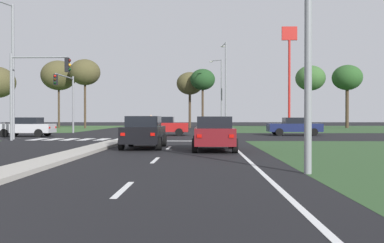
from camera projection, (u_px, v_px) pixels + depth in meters
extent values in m
plane|color=black|center=(139.00, 136.00, 33.90)|extent=(200.00, 200.00, 0.00)
cube|color=#2D4C28|center=(346.00, 128.00, 57.78)|extent=(35.00, 35.00, 0.01)
cube|color=#ADA89E|center=(60.00, 158.00, 14.90)|extent=(1.20, 22.00, 0.14)
cube|color=#ADA89E|center=(166.00, 128.00, 58.89)|extent=(1.20, 36.00, 0.14)
cube|color=silver|center=(123.00, 189.00, 8.76)|extent=(0.14, 2.00, 0.01)
cube|color=silver|center=(155.00, 160.00, 14.75)|extent=(0.14, 2.00, 0.01)
cube|color=silver|center=(169.00, 148.00, 20.75)|extent=(0.14, 2.00, 0.01)
cube|color=silver|center=(245.00, 157.00, 15.74)|extent=(0.14, 24.00, 0.01)
cube|color=silver|center=(181.00, 141.00, 26.81)|extent=(6.40, 0.50, 0.01)
cube|color=silver|center=(38.00, 139.00, 28.85)|extent=(0.70, 2.80, 0.01)
cube|color=silver|center=(54.00, 139.00, 28.82)|extent=(0.70, 2.80, 0.01)
cube|color=silver|center=(70.00, 139.00, 28.80)|extent=(0.70, 2.80, 0.01)
cube|color=silver|center=(86.00, 139.00, 28.77)|extent=(0.70, 2.80, 0.01)
cube|color=silver|center=(102.00, 139.00, 28.74)|extent=(0.70, 2.80, 0.01)
cube|color=silver|center=(119.00, 139.00, 28.71)|extent=(0.70, 2.80, 0.01)
cube|color=silver|center=(135.00, 139.00, 28.69)|extent=(0.70, 2.80, 0.01)
cube|color=#B7B7BC|center=(26.00, 128.00, 33.02)|extent=(4.28, 1.81, 0.71)
cube|color=black|center=(28.00, 121.00, 33.01)|extent=(1.97, 1.59, 0.52)
cube|color=red|center=(50.00, 128.00, 32.28)|extent=(0.04, 0.20, 0.14)
cube|color=red|center=(56.00, 127.00, 33.65)|extent=(0.04, 0.20, 0.14)
cylinder|color=black|center=(4.00, 133.00, 32.15)|extent=(0.64, 0.22, 0.64)
cylinder|color=black|center=(15.00, 132.00, 33.96)|extent=(0.64, 0.22, 0.64)
cylinder|color=black|center=(39.00, 133.00, 32.09)|extent=(0.64, 0.22, 0.64)
cylinder|color=black|center=(47.00, 132.00, 33.89)|extent=(0.64, 0.22, 0.64)
cube|color=slate|center=(141.00, 124.00, 50.31)|extent=(1.74, 4.21, 0.73)
cube|color=black|center=(142.00, 119.00, 50.45)|extent=(1.53, 1.94, 0.52)
cube|color=red|center=(149.00, 124.00, 52.42)|extent=(0.20, 0.04, 0.14)
cube|color=red|center=(139.00, 124.00, 52.45)|extent=(0.20, 0.04, 0.14)
cylinder|color=black|center=(147.00, 128.00, 48.94)|extent=(0.22, 0.64, 0.64)
cylinder|color=black|center=(133.00, 128.00, 48.98)|extent=(0.22, 0.64, 0.64)
cylinder|color=black|center=(150.00, 127.00, 51.64)|extent=(0.22, 0.64, 0.64)
cylinder|color=black|center=(136.00, 127.00, 51.68)|extent=(0.22, 0.64, 0.64)
cube|color=maroon|center=(214.00, 136.00, 19.11)|extent=(1.76, 4.12, 0.75)
cube|color=black|center=(214.00, 122.00, 18.96)|extent=(1.55, 1.89, 0.52)
cube|color=red|center=(199.00, 136.00, 17.05)|extent=(0.20, 0.04, 0.14)
cube|color=red|center=(231.00, 136.00, 17.02)|extent=(0.20, 0.04, 0.14)
cylinder|color=black|center=(195.00, 142.00, 20.46)|extent=(0.22, 0.64, 0.64)
cylinder|color=black|center=(231.00, 142.00, 20.41)|extent=(0.22, 0.64, 0.64)
cylinder|color=black|center=(195.00, 146.00, 17.82)|extent=(0.22, 0.64, 0.64)
cylinder|color=black|center=(235.00, 146.00, 17.78)|extent=(0.22, 0.64, 0.64)
cube|color=black|center=(144.00, 134.00, 20.53)|extent=(1.78, 4.11, 0.77)
cube|color=black|center=(144.00, 121.00, 20.37)|extent=(1.57, 1.89, 0.52)
cube|color=red|center=(123.00, 134.00, 18.47)|extent=(0.20, 0.04, 0.14)
cube|color=red|center=(153.00, 134.00, 18.44)|extent=(0.20, 0.04, 0.14)
cylinder|color=black|center=(131.00, 140.00, 21.87)|extent=(0.22, 0.64, 0.64)
cylinder|color=black|center=(164.00, 140.00, 21.82)|extent=(0.22, 0.64, 0.64)
cylinder|color=black|center=(121.00, 143.00, 19.24)|extent=(0.22, 0.64, 0.64)
cylinder|color=black|center=(159.00, 144.00, 19.20)|extent=(0.22, 0.64, 0.64)
cube|color=#BCAD8E|center=(153.00, 123.00, 62.89)|extent=(1.73, 4.17, 0.72)
cube|color=black|center=(153.00, 119.00, 63.03)|extent=(1.52, 1.92, 0.52)
cube|color=red|center=(159.00, 122.00, 64.98)|extent=(0.20, 0.04, 0.14)
cube|color=red|center=(150.00, 122.00, 65.01)|extent=(0.20, 0.04, 0.14)
cylinder|color=black|center=(157.00, 126.00, 61.54)|extent=(0.22, 0.64, 0.64)
cylinder|color=black|center=(146.00, 126.00, 61.58)|extent=(0.22, 0.64, 0.64)
cylinder|color=black|center=(159.00, 125.00, 64.21)|extent=(0.22, 0.64, 0.64)
cylinder|color=black|center=(148.00, 125.00, 64.25)|extent=(0.22, 0.64, 0.64)
cube|color=#A31919|center=(164.00, 127.00, 35.30)|extent=(4.17, 1.84, 0.77)
cube|color=black|center=(162.00, 120.00, 35.30)|extent=(1.92, 1.62, 0.52)
cube|color=red|center=(141.00, 126.00, 36.05)|extent=(0.04, 0.20, 0.14)
cube|color=red|center=(139.00, 126.00, 34.65)|extent=(0.04, 0.20, 0.14)
cylinder|color=black|center=(180.00, 131.00, 36.20)|extent=(0.64, 0.22, 0.64)
cylinder|color=black|center=(179.00, 132.00, 34.35)|extent=(0.64, 0.22, 0.64)
cylinder|color=black|center=(150.00, 131.00, 36.26)|extent=(0.64, 0.22, 0.64)
cylinder|color=black|center=(147.00, 132.00, 34.42)|extent=(0.64, 0.22, 0.64)
cube|color=#161E47|center=(294.00, 128.00, 35.36)|extent=(4.52, 1.84, 0.70)
cube|color=black|center=(296.00, 121.00, 35.35)|extent=(2.08, 1.62, 0.52)
cube|color=red|center=(323.00, 127.00, 34.60)|extent=(0.04, 0.20, 0.14)
cube|color=red|center=(318.00, 127.00, 36.00)|extent=(0.04, 0.20, 0.14)
cylinder|color=black|center=(279.00, 132.00, 34.47)|extent=(0.64, 0.22, 0.64)
cylinder|color=black|center=(275.00, 131.00, 36.31)|extent=(0.64, 0.22, 0.64)
cylinder|color=black|center=(314.00, 132.00, 34.40)|extent=(0.64, 0.22, 0.64)
cylinder|color=black|center=(308.00, 131.00, 36.24)|extent=(0.64, 0.22, 0.64)
cylinder|color=gray|center=(11.00, 97.00, 27.45)|extent=(0.18, 0.18, 5.83)
cylinder|color=gray|center=(39.00, 57.00, 27.38)|extent=(3.79, 0.12, 0.12)
cube|color=black|center=(67.00, 65.00, 27.34)|extent=(0.26, 0.32, 0.95)
sphere|color=#360503|center=(70.00, 60.00, 27.33)|extent=(0.20, 0.20, 0.20)
sphere|color=orange|center=(70.00, 65.00, 27.34)|extent=(0.20, 0.20, 0.20)
sphere|color=black|center=(70.00, 69.00, 27.34)|extent=(0.20, 0.20, 0.20)
cylinder|color=gray|center=(73.00, 105.00, 40.65)|extent=(0.18, 0.18, 5.63)
cylinder|color=gray|center=(65.00, 76.00, 38.20)|extent=(0.12, 4.85, 0.12)
cube|color=black|center=(56.00, 80.00, 35.78)|extent=(0.32, 0.26, 0.95)
sphere|color=red|center=(55.00, 76.00, 35.62)|extent=(0.20, 0.20, 0.20)
sphere|color=#3A2405|center=(55.00, 79.00, 35.62)|extent=(0.20, 0.20, 0.20)
sphere|color=black|center=(55.00, 83.00, 35.62)|extent=(0.20, 0.20, 0.20)
cylinder|color=gray|center=(13.00, 72.00, 28.75)|extent=(0.20, 0.20, 9.46)
cylinder|color=gray|center=(0.00, 2.00, 27.61)|extent=(0.82, 2.24, 0.10)
cylinder|color=gray|center=(226.00, 86.00, 49.52)|extent=(0.20, 0.20, 10.66)
cylinder|color=gray|center=(224.00, 44.00, 50.41)|extent=(0.37, 1.89, 0.10)
ellipsoid|color=#B2B2A8|center=(223.00, 46.00, 51.36)|extent=(0.56, 0.28, 0.20)
cylinder|color=gray|center=(222.00, 94.00, 60.11)|extent=(0.20, 0.20, 10.08)
cylinder|color=gray|center=(216.00, 60.00, 60.55)|extent=(1.56, 1.01, 0.10)
ellipsoid|color=#B2B2A8|center=(211.00, 62.00, 61.03)|extent=(0.56, 0.28, 0.20)
cylinder|color=#4C4C4C|center=(151.00, 127.00, 43.08)|extent=(0.16, 0.16, 0.72)
cylinder|color=#335184|center=(151.00, 120.00, 43.07)|extent=(0.34, 0.34, 0.75)
sphere|color=tan|center=(151.00, 116.00, 43.06)|extent=(0.21, 0.21, 0.21)
cylinder|color=red|center=(289.00, 85.00, 48.62)|extent=(0.28, 0.28, 10.71)
cube|color=red|center=(289.00, 33.00, 48.56)|extent=(1.80, 0.30, 1.60)
torus|color=yellow|center=(286.00, 34.00, 48.74)|extent=(0.96, 0.16, 0.96)
torus|color=yellow|center=(292.00, 34.00, 48.72)|extent=(0.96, 0.16, 0.96)
cylinder|color=#423323|center=(59.00, 106.00, 61.27)|extent=(0.29, 0.29, 6.40)
ellipsoid|color=#4C4728|center=(59.00, 75.00, 61.23)|extent=(5.20, 5.20, 4.42)
cylinder|color=#423323|center=(85.00, 104.00, 58.59)|extent=(0.31, 0.31, 6.82)
ellipsoid|color=#4C4728|center=(85.00, 72.00, 58.55)|extent=(4.34, 4.34, 3.69)
cylinder|color=#423323|center=(190.00, 109.00, 60.33)|extent=(0.36, 0.36, 5.50)
ellipsoid|color=#4C4728|center=(190.00, 83.00, 60.29)|extent=(3.89, 3.89, 3.31)
cylinder|color=#423323|center=(203.00, 107.00, 57.89)|extent=(0.31, 0.31, 5.95)
ellipsoid|color=#1E421E|center=(203.00, 79.00, 57.85)|extent=(3.51, 3.51, 2.98)
cylinder|color=#423323|center=(310.00, 107.00, 62.23)|extent=(0.41, 0.41, 6.30)
ellipsoid|color=#38602D|center=(310.00, 78.00, 62.18)|extent=(4.48, 4.48, 3.81)
cylinder|color=#423323|center=(347.00, 107.00, 60.26)|extent=(0.48, 0.48, 6.23)
ellipsoid|color=#285123|center=(347.00, 78.00, 60.22)|extent=(4.35, 4.35, 3.70)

